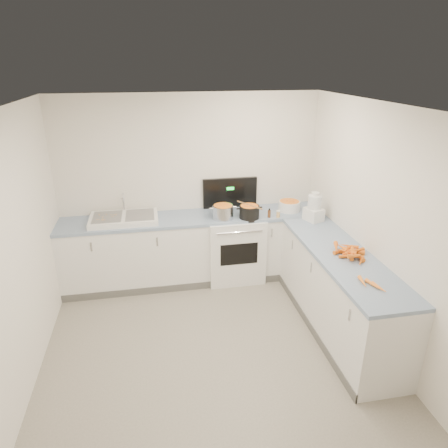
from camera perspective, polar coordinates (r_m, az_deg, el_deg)
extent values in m
cube|color=white|center=(5.52, -4.23, -3.65)|extent=(3.50, 0.60, 0.90)
cube|color=#849BBC|center=(5.33, -4.37, 0.89)|extent=(3.50, 0.62, 0.04)
cube|color=white|center=(4.71, 15.96, -9.44)|extent=(0.60, 2.20, 0.90)
cube|color=#849BBC|center=(4.49, 16.59, -4.32)|extent=(0.62, 2.20, 0.04)
cube|color=white|center=(5.58, 1.43, -3.31)|extent=(0.76, 0.65, 0.90)
cube|color=black|center=(5.59, 0.86, 4.49)|extent=(0.76, 0.05, 0.42)
cube|color=white|center=(5.30, -14.09, 0.76)|extent=(0.86, 0.52, 0.07)
cube|color=slate|center=(5.30, -16.34, 0.98)|extent=(0.36, 0.42, 0.01)
cube|color=slate|center=(5.28, -11.92, 1.30)|extent=(0.36, 0.42, 0.01)
cylinder|color=silver|center=(5.45, -14.15, 3.11)|extent=(0.03, 0.03, 0.24)
cylinder|color=silver|center=(5.21, -0.14, 1.62)|extent=(0.33, 0.33, 0.20)
cylinder|color=black|center=(5.25, 3.63, 1.64)|extent=(0.29, 0.29, 0.19)
cylinder|color=#AD7A47|center=(5.21, 3.66, 2.71)|extent=(0.26, 0.37, 0.02)
cylinder|color=white|center=(5.57, 9.29, 2.57)|extent=(0.33, 0.33, 0.14)
cylinder|color=#593319|center=(5.29, 6.47, 1.46)|extent=(0.04, 0.04, 0.10)
cylinder|color=#E5B266|center=(5.31, 7.74, 1.37)|extent=(0.05, 0.05, 0.08)
cube|color=white|center=(5.28, 12.67, 1.35)|extent=(0.25, 0.27, 0.16)
cylinder|color=silver|center=(5.22, 12.83, 3.08)|extent=(0.17, 0.17, 0.17)
cylinder|color=white|center=(5.19, 12.93, 4.21)|extent=(0.10, 0.10, 0.04)
cone|color=orange|center=(4.50, 18.21, -3.80)|extent=(0.20, 0.12, 0.05)
cone|color=orange|center=(4.53, 18.26, -3.66)|extent=(0.22, 0.09, 0.05)
cone|color=orange|center=(4.52, 17.77, -3.74)|extent=(0.22, 0.06, 0.04)
cone|color=orange|center=(4.43, 17.97, -4.28)|extent=(0.17, 0.15, 0.04)
cone|color=orange|center=(4.45, 18.07, -4.09)|extent=(0.17, 0.13, 0.05)
cone|color=orange|center=(4.39, 17.33, -4.46)|extent=(0.20, 0.07, 0.04)
cone|color=orange|center=(4.52, 17.95, -3.66)|extent=(0.19, 0.18, 0.05)
cone|color=orange|center=(4.34, 19.01, -5.04)|extent=(0.14, 0.16, 0.04)
cone|color=orange|center=(4.41, 17.79, -4.37)|extent=(0.12, 0.16, 0.05)
cone|color=orange|center=(4.42, 17.84, -4.32)|extent=(0.19, 0.12, 0.04)
cone|color=orange|center=(4.41, 18.84, -4.48)|extent=(0.06, 0.17, 0.05)
cone|color=orange|center=(4.49, 16.41, -3.70)|extent=(0.22, 0.11, 0.04)
cone|color=orange|center=(4.49, 17.40, -3.81)|extent=(0.19, 0.11, 0.05)
cone|color=orange|center=(4.32, 18.38, -4.35)|extent=(0.19, 0.06, 0.05)
cone|color=orange|center=(4.50, 17.06, -3.37)|extent=(0.19, 0.10, 0.05)
cone|color=orange|center=(4.47, 16.54, -3.22)|extent=(0.07, 0.18, 0.04)
cone|color=orange|center=(4.47, 18.44, -3.58)|extent=(0.22, 0.09, 0.05)
cone|color=orange|center=(4.46, 17.24, -3.73)|extent=(0.15, 0.19, 0.04)
cone|color=orange|center=(4.41, 17.84, -3.81)|extent=(0.12, 0.17, 0.04)
cone|color=orange|center=(4.42, 17.13, -3.77)|extent=(0.18, 0.18, 0.05)
cone|color=orange|center=(4.34, 17.46, -4.39)|extent=(0.22, 0.08, 0.04)
cone|color=orange|center=(4.48, 15.72, -3.17)|extent=(0.13, 0.22, 0.05)
cone|color=orange|center=(4.53, 17.52, -3.01)|extent=(0.18, 0.14, 0.04)
cone|color=orange|center=(3.92, 21.25, -8.42)|extent=(0.08, 0.18, 0.04)
cone|color=orange|center=(3.95, 20.44, -8.07)|extent=(0.08, 0.17, 0.04)
cone|color=orange|center=(3.96, 19.18, -7.78)|extent=(0.07, 0.18, 0.04)
cube|color=tan|center=(5.23, -16.90, 0.67)|extent=(0.02, 0.04, 0.00)
cube|color=tan|center=(5.33, -15.33, 1.26)|extent=(0.04, 0.03, 0.00)
cube|color=tan|center=(5.25, -16.37, 0.76)|extent=(0.03, 0.01, 0.00)
cube|color=tan|center=(5.36, -15.16, 1.35)|extent=(0.03, 0.03, 0.00)
cube|color=tan|center=(5.39, -17.40, 1.27)|extent=(0.03, 0.05, 0.00)
cube|color=tan|center=(5.19, -16.82, 0.53)|extent=(0.05, 0.02, 0.00)
cube|color=tan|center=(5.35, -15.83, 1.27)|extent=(0.03, 0.01, 0.00)
cube|color=tan|center=(5.29, -15.62, 1.04)|extent=(0.03, 0.02, 0.00)
cube|color=tan|center=(5.37, -16.45, 1.33)|extent=(0.02, 0.03, 0.00)
cube|color=tan|center=(5.35, -15.99, 1.20)|extent=(0.05, 0.02, 0.00)
cube|color=tan|center=(5.30, -16.93, 0.95)|extent=(0.02, 0.04, 0.00)
cube|color=tan|center=(5.23, -16.99, 0.64)|extent=(0.04, 0.03, 0.00)
cube|color=tan|center=(5.24, -17.57, 0.60)|extent=(0.04, 0.01, 0.00)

